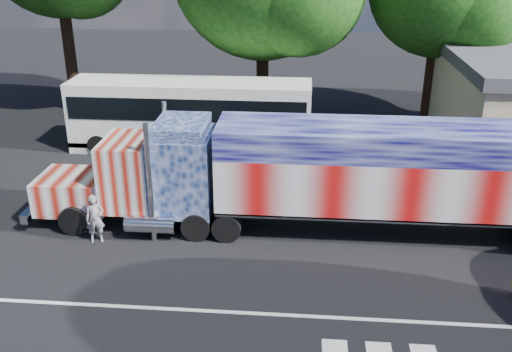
{
  "coord_description": "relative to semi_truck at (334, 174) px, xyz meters",
  "views": [
    {
      "loc": [
        1.72,
        -16.97,
        10.47
      ],
      "look_at": [
        0.0,
        3.0,
        1.9
      ],
      "focal_mm": 40.0,
      "sensor_mm": 36.0,
      "label": 1
    }
  ],
  "objects": [
    {
      "name": "ground",
      "position": [
        -2.91,
        -2.44,
        -2.33
      ],
      "size": [
        100.0,
        100.0,
        0.0
      ],
      "primitive_type": "plane",
      "color": "black"
    },
    {
      "name": "lane_markings",
      "position": [
        -1.2,
        -6.21,
        -2.32
      ],
      "size": [
        30.0,
        2.67,
        0.01
      ],
      "color": "silver",
      "rests_on": "ground"
    },
    {
      "name": "semi_truck",
      "position": [
        0.0,
        0.0,
        0.0
      ],
      "size": [
        21.19,
        3.35,
        4.52
      ],
      "color": "black",
      "rests_on": "ground"
    },
    {
      "name": "coach_bus",
      "position": [
        -6.96,
        8.41,
        -0.47
      ],
      "size": [
        12.33,
        2.87,
        3.59
      ],
      "color": "white",
      "rests_on": "ground"
    },
    {
      "name": "woman",
      "position": [
        -8.6,
        -1.59,
        -1.41
      ],
      "size": [
        0.78,
        0.64,
        1.83
      ],
      "primitive_type": "imported",
      "rotation": [
        0.0,
        0.0,
        0.35
      ],
      "color": "slate",
      "rests_on": "ground"
    }
  ]
}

